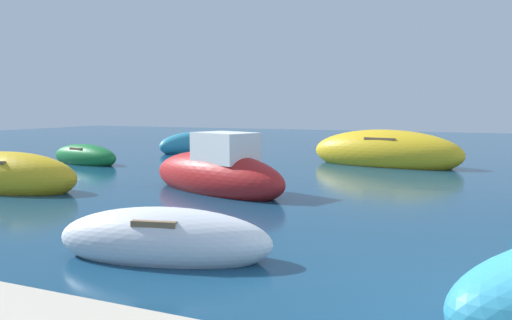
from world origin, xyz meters
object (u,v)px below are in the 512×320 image
(moored_boat_0, at_px, (217,174))
(moored_boat_2, at_px, (385,153))
(moored_boat_1, at_px, (194,145))
(moored_boat_6, at_px, (85,157))
(moored_boat_4, at_px, (164,240))
(moored_boat_9, at_px, (8,177))

(moored_boat_0, height_order, moored_boat_2, moored_boat_0)
(moored_boat_1, bearing_deg, moored_boat_0, 62.21)
(moored_boat_2, bearing_deg, moored_boat_0, -102.80)
(moored_boat_1, xyz_separation_m, moored_boat_2, (9.13, -1.80, 0.12))
(moored_boat_0, xyz_separation_m, moored_boat_6, (-7.50, 3.53, -0.19))
(moored_boat_2, xyz_separation_m, moored_boat_4, (-1.04, -12.83, -0.21))
(moored_boat_9, bearing_deg, moored_boat_1, 87.54)
(moored_boat_1, height_order, moored_boat_6, moored_boat_1)
(moored_boat_2, distance_m, moored_boat_4, 12.87)
(moored_boat_9, bearing_deg, moored_boat_6, 106.23)
(moored_boat_0, xyz_separation_m, moored_boat_2, (3.01, 7.49, 0.02))
(moored_boat_6, xyz_separation_m, moored_boat_9, (2.55, -5.58, 0.09))
(moored_boat_6, relative_size, moored_boat_9, 0.84)
(moored_boat_0, xyz_separation_m, moored_boat_4, (1.97, -5.34, -0.19))
(moored_boat_1, relative_size, moored_boat_6, 1.10)
(moored_boat_6, bearing_deg, moored_boat_4, -32.46)
(moored_boat_2, xyz_separation_m, moored_boat_9, (-7.97, -9.54, -0.11))
(moored_boat_2, height_order, moored_boat_6, moored_boat_2)
(moored_boat_4, height_order, moored_boat_9, moored_boat_9)
(moored_boat_0, relative_size, moored_boat_1, 1.25)
(moored_boat_1, bearing_deg, moored_boat_2, 107.68)
(moored_boat_1, relative_size, moored_boat_4, 1.16)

